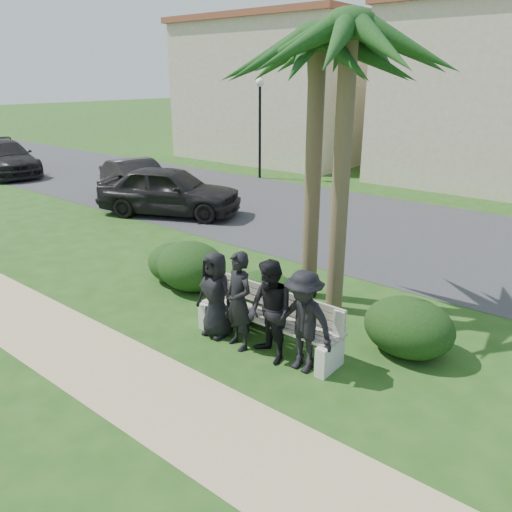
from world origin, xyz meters
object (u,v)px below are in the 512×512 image
object	(u,v)px
man_d	(303,322)
palm_left	(318,41)
man_c	(270,312)
car_b	(137,180)
man_b	(239,301)
car_a	(170,191)
street_lamp	(260,111)
park_bench	(268,322)
palm_right	(350,29)
man_a	(216,295)
car_c	(5,158)

from	to	relation	value
man_d	palm_left	bearing A→B (deg)	123.60
man_c	car_b	bearing A→B (deg)	171.14
man_d	car_b	bearing A→B (deg)	155.29
man_b	car_a	bearing A→B (deg)	160.35
street_lamp	man_d	bearing A→B (deg)	-48.92
man_b	car_a	distance (m)	9.07
man_b	man_d	distance (m)	1.23
street_lamp	palm_left	size ratio (longest dim) A/B	0.72
park_bench	man_b	bearing A→B (deg)	-132.29
man_c	palm_left	size ratio (longest dim) A/B	0.29
man_c	car_b	size ratio (longest dim) A/B	0.39
man_b	man_d	world-z (taller)	man_b
man_d	street_lamp	bearing A→B (deg)	133.37
street_lamp	man_b	distance (m)	15.23
car_a	man_c	bearing A→B (deg)	-147.11
car_b	palm_right	bearing A→B (deg)	-91.82
man_a	man_d	bearing A→B (deg)	1.07
man_d	car_c	distance (m)	20.72
man_d	car_b	size ratio (longest dim) A/B	0.38
car_b	car_c	xyz separation A→B (m)	(-8.79, -0.71, 0.05)
man_c	car_b	xyz separation A→B (m)	(-10.73, 5.84, -0.13)
man_b	palm_left	distance (m)	4.82
man_d	man_a	bearing A→B (deg)	-176.65
man_d	car_a	size ratio (longest dim) A/B	0.35
park_bench	street_lamp	bearing A→B (deg)	128.90
palm_left	car_b	xyz separation A→B (m)	(-9.83, 3.33, -4.23)
man_a	palm_right	world-z (taller)	palm_right
park_bench	car_c	size ratio (longest dim) A/B	0.51
man_c	man_d	world-z (taller)	man_c
man_a	man_d	world-z (taller)	man_d
man_c	man_d	xyz separation A→B (m)	(0.57, 0.08, -0.02)
man_a	man_b	world-z (taller)	man_b
man_c	man_d	bearing A→B (deg)	27.64
street_lamp	palm_left	world-z (taller)	palm_left
man_a	palm_left	xyz separation A→B (m)	(0.33, 2.46, 4.17)
man_d	car_b	xyz separation A→B (m)	(-11.31, 5.76, -0.11)
man_a	car_b	xyz separation A→B (m)	(-9.50, 5.79, -0.06)
palm_right	man_c	bearing A→B (deg)	-86.57
park_bench	man_b	world-z (taller)	man_b
park_bench	man_b	size ratio (longest dim) A/B	1.57
man_a	car_a	xyz separation A→B (m)	(-6.89, 5.07, 0.03)
car_c	street_lamp	bearing A→B (deg)	-42.40
car_a	man_d	bearing A→B (deg)	-144.98
man_a	man_c	size ratio (longest dim) A/B	0.91
park_bench	car_a	distance (m)	9.16
car_b	car_a	bearing A→B (deg)	-88.59
car_b	man_c	bearing A→B (deg)	-101.65
street_lamp	man_c	distance (m)	15.61
man_a	car_c	xyz separation A→B (m)	(-18.28, 5.08, -0.01)
palm_right	car_a	bearing A→B (deg)	160.25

